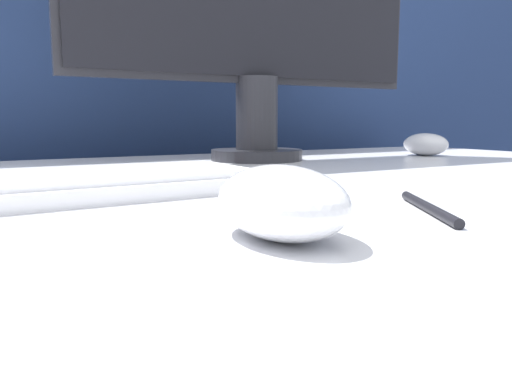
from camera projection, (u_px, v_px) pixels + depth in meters
name	position (u px, v px, depth m)	size (l,w,h in m)	color
partition_panel	(24.00, 177.00, 1.06)	(5.00, 0.03, 1.39)	navy
computer_mouse_near	(281.00, 202.00, 0.31)	(0.07, 0.11, 0.05)	white
keyboard	(68.00, 186.00, 0.48)	(0.38, 0.16, 0.02)	white
computer_mouse_far	(426.00, 144.00, 1.05)	(0.08, 0.10, 0.05)	silver
pen	(428.00, 208.00, 0.40)	(0.07, 0.12, 0.01)	black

